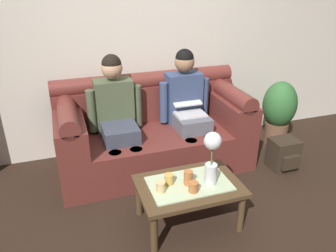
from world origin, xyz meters
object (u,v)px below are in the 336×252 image
at_px(coffee_table, 189,189).
at_px(backpack_right, 283,154).
at_px(cup_near_right, 169,179).
at_px(potted_plant, 279,110).
at_px(couch, 153,132).
at_px(flower_vase, 212,154).
at_px(cup_far_left, 194,187).
at_px(person_left, 116,112).
at_px(person_right, 187,103).
at_px(cup_far_center, 188,178).
at_px(cup_near_left, 161,187).

height_order(coffee_table, backpack_right, coffee_table).
xyz_separation_m(cup_near_right, potted_plant, (1.73, 0.98, -0.01)).
bearing_deg(couch, backpack_right, -22.83).
xyz_separation_m(flower_vase, cup_far_left, (-0.17, -0.07, -0.22)).
height_order(person_left, person_right, same).
distance_m(person_left, person_right, 0.76).
height_order(flower_vase, potted_plant, flower_vase).
xyz_separation_m(person_left, cup_far_center, (0.37, -1.04, -0.20)).
distance_m(coffee_table, cup_near_right, 0.19).
bearing_deg(backpack_right, cup_far_center, -159.18).
bearing_deg(flower_vase, cup_near_right, 163.67).
height_order(cup_far_left, potted_plant, potted_plant).
bearing_deg(flower_vase, couch, 98.56).
relative_size(person_left, backpack_right, 3.69).
relative_size(person_left, cup_near_left, 14.38).
distance_m(coffee_table, cup_far_left, 0.16).
distance_m(person_left, backpack_right, 1.82).
xyz_separation_m(cup_near_left, cup_near_right, (0.09, 0.08, 0.00)).
height_order(couch, cup_far_left, couch).
bearing_deg(backpack_right, potted_plant, 62.24).
relative_size(coffee_table, potted_plant, 1.06).
bearing_deg(person_right, coffee_table, -110.36).
bearing_deg(cup_near_right, cup_near_left, -140.20).
bearing_deg(coffee_table, cup_far_center, -136.12).
relative_size(cup_near_left, cup_near_right, 0.98).
bearing_deg(person_right, backpack_right, -30.71).
bearing_deg(backpack_right, couch, 157.17).
xyz_separation_m(backpack_right, potted_plant, (0.28, 0.54, 0.27)).
xyz_separation_m(cup_far_center, backpack_right, (1.30, 0.50, -0.29)).
bearing_deg(person_left, cup_far_center, -70.55).
distance_m(cup_near_right, backpack_right, 1.54).
relative_size(cup_near_right, cup_far_left, 1.04).
bearing_deg(flower_vase, cup_near_left, 177.68).
height_order(person_right, coffee_table, person_right).
xyz_separation_m(person_left, flower_vase, (0.54, -1.08, 0.00)).
bearing_deg(backpack_right, person_left, 162.04).
distance_m(cup_near_left, cup_far_center, 0.24).
bearing_deg(cup_near_right, person_left, 102.78).
relative_size(couch, backpack_right, 5.98).
bearing_deg(cup_far_center, backpack_right, 20.82).
bearing_deg(flower_vase, person_left, 116.74).
relative_size(flower_vase, potted_plant, 0.58).
height_order(cup_far_center, potted_plant, potted_plant).
xyz_separation_m(person_left, cup_near_right, (0.22, -0.98, -0.22)).
distance_m(couch, cup_far_center, 1.04).
bearing_deg(cup_near_left, backpack_right, 18.60).
bearing_deg(cup_near_left, person_right, 59.28).
xyz_separation_m(cup_far_left, backpack_right, (1.30, 0.60, -0.27)).
xyz_separation_m(person_right, coffee_table, (-0.38, -1.02, -0.33)).
bearing_deg(person_left, person_right, -0.05).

